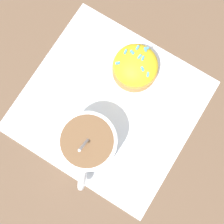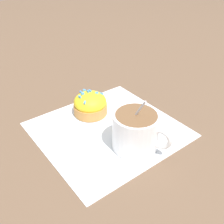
# 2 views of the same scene
# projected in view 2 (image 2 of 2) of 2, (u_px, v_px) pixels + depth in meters

# --- Properties ---
(ground_plane) EXTENTS (3.00, 3.00, 0.00)m
(ground_plane) POSITION_uv_depth(u_px,v_px,m) (108.00, 130.00, 0.56)
(ground_plane) COLOR brown
(paper_napkin) EXTENTS (0.29, 0.30, 0.00)m
(paper_napkin) POSITION_uv_depth(u_px,v_px,m) (108.00, 129.00, 0.55)
(paper_napkin) COLOR white
(paper_napkin) RESTS_ON ground_plane
(coffee_cup) EXTENTS (0.11, 0.09, 0.11)m
(coffee_cup) POSITION_uv_depth(u_px,v_px,m) (136.00, 130.00, 0.49)
(coffee_cup) COLOR white
(coffee_cup) RESTS_ON paper_napkin
(frosted_pastry) EXTENTS (0.08, 0.08, 0.05)m
(frosted_pastry) POSITION_uv_depth(u_px,v_px,m) (90.00, 104.00, 0.59)
(frosted_pastry) COLOR #C18442
(frosted_pastry) RESTS_ON paper_napkin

